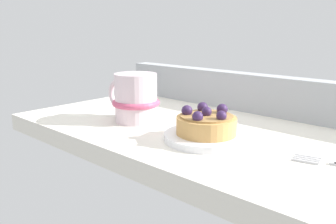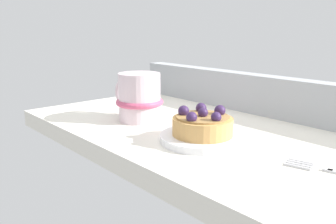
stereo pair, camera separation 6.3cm
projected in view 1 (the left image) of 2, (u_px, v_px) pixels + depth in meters
The scene contains 5 objects.
ground_plane at pixel (203, 136), 65.63cm from camera, with size 70.78×38.29×3.27cm, color silver.
window_rail_back at pixel (253, 93), 76.55cm from camera, with size 69.37×3.91×8.05cm, color #9EA3A8.
dessert_plate at pixel (206, 137), 57.99cm from camera, with size 13.62×13.62×1.10cm.
raspberry_tart at pixel (206, 123), 57.49cm from camera, with size 9.60×9.60×4.54cm.
coffee_mug at pixel (135, 98), 68.84cm from camera, with size 12.63×9.19×9.21cm.
Camera 1 is at (38.05, -50.33, 18.04)cm, focal length 38.61 mm.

